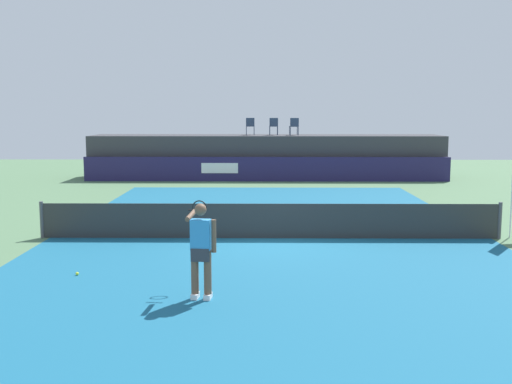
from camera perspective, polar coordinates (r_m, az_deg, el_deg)
The scene contains 12 objects.
ground_plane at distance 19.39m, azimuth 1.20°, elevation -2.54°, with size 48.00×48.00×0.00m, color #4C704C.
court_inner at distance 16.45m, azimuth 1.31°, elevation -4.37°, with size 12.00×22.00×0.00m, color #16597A.
sponsor_wall at distance 29.72m, azimuth 0.98°, elevation 2.17°, with size 18.00×0.22×1.20m.
spectator_platform at distance 31.47m, azimuth 0.98°, elevation 3.39°, with size 18.00×2.80×2.20m, color #38383D.
spectator_chair_far_left at distance 31.59m, azimuth -0.55°, elevation 6.30°, with size 0.45×0.45×0.89m.
spectator_chair_left at distance 31.47m, azimuth 1.68°, elevation 6.29°, with size 0.45×0.45×0.89m.
spectator_chair_center at distance 31.21m, azimuth 3.62°, elevation 6.27°, with size 0.48×0.48×0.89m.
tennis_net at distance 16.35m, azimuth 1.31°, elevation -2.75°, with size 12.40×0.02×0.95m, color #2D2D2D.
net_post_near at distance 17.41m, azimuth -19.56°, elevation -2.48°, with size 0.10×0.10×1.00m, color #4C4C51.
net_post_far at distance 17.56m, azimuth 22.01°, elevation -2.51°, with size 0.10×0.10×1.00m, color #4C4C51.
tennis_player at distance 11.10m, azimuth -5.21°, elevation -5.21°, with size 0.59×1.18×1.77m.
tennis_ball at distance 13.33m, azimuth -16.52°, elevation -7.39°, with size 0.07×0.07×0.07m, color #D8EA33.
Camera 1 is at (-0.20, -16.09, 3.42)m, focal length 42.39 mm.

